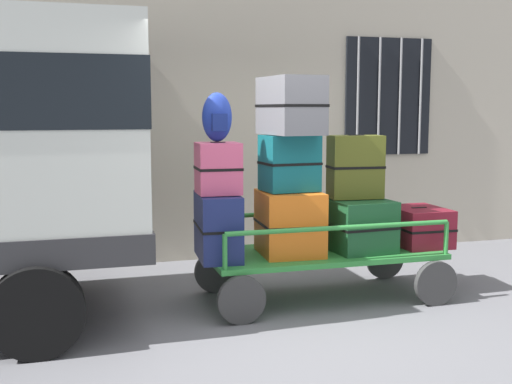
{
  "coord_description": "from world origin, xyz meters",
  "views": [
    {
      "loc": [
        -1.82,
        -5.15,
        1.84
      ],
      "look_at": [
        -0.16,
        0.52,
        1.08
      ],
      "focal_mm": 45.08,
      "sensor_mm": 36.0,
      "label": 1
    }
  ],
  "objects_px": {
    "suitcase_center_middle": "(355,167)",
    "suitcase_midright_bottom": "(418,226)",
    "suitcase_midleft_middle": "(289,163)",
    "backpack": "(217,117)",
    "suitcase_center_bottom": "(354,223)",
    "suitcase_left_bottom": "(218,226)",
    "suitcase_midleft_bottom": "(290,223)",
    "luggage_cart": "(322,260)",
    "suitcase_midleft_top": "(291,106)",
    "suitcase_left_middle": "(218,168)"
  },
  "relations": [
    {
      "from": "luggage_cart",
      "to": "suitcase_left_middle",
      "type": "bearing_deg",
      "value": -177.85
    },
    {
      "from": "suitcase_midleft_middle",
      "to": "suitcase_left_bottom",
      "type": "bearing_deg",
      "value": -179.75
    },
    {
      "from": "suitcase_midleft_middle",
      "to": "suitcase_midright_bottom",
      "type": "distance_m",
      "value": 1.54
    },
    {
      "from": "suitcase_midleft_bottom",
      "to": "suitcase_midleft_middle",
      "type": "xyz_separation_m",
      "value": [
        0.0,
        0.02,
        0.57
      ]
    },
    {
      "from": "luggage_cart",
      "to": "suitcase_center_bottom",
      "type": "height_order",
      "value": "suitcase_center_bottom"
    },
    {
      "from": "suitcase_midleft_bottom",
      "to": "suitcase_center_middle",
      "type": "relative_size",
      "value": 1.06
    },
    {
      "from": "suitcase_left_bottom",
      "to": "suitcase_midleft_middle",
      "type": "distance_m",
      "value": 0.89
    },
    {
      "from": "suitcase_left_middle",
      "to": "suitcase_midleft_top",
      "type": "distance_m",
      "value": 0.89
    },
    {
      "from": "suitcase_center_bottom",
      "to": "luggage_cart",
      "type": "bearing_deg",
      "value": -175.49
    },
    {
      "from": "luggage_cart",
      "to": "suitcase_left_middle",
      "type": "xyz_separation_m",
      "value": [
        -1.04,
        -0.04,
        0.93
      ]
    },
    {
      "from": "suitcase_midleft_top",
      "to": "suitcase_center_middle",
      "type": "bearing_deg",
      "value": 5.01
    },
    {
      "from": "luggage_cart",
      "to": "suitcase_midleft_middle",
      "type": "height_order",
      "value": "suitcase_midleft_middle"
    },
    {
      "from": "suitcase_left_middle",
      "to": "suitcase_center_middle",
      "type": "relative_size",
      "value": 0.76
    },
    {
      "from": "suitcase_midright_bottom",
      "to": "suitcase_center_middle",
      "type": "bearing_deg",
      "value": 176.95
    },
    {
      "from": "suitcase_midleft_bottom",
      "to": "luggage_cart",
      "type": "bearing_deg",
      "value": 4.84
    },
    {
      "from": "suitcase_left_bottom",
      "to": "suitcase_midleft_middle",
      "type": "height_order",
      "value": "suitcase_midleft_middle"
    },
    {
      "from": "suitcase_left_middle",
      "to": "suitcase_midleft_middle",
      "type": "bearing_deg",
      "value": 2.36
    },
    {
      "from": "suitcase_midleft_top",
      "to": "suitcase_left_bottom",
      "type": "bearing_deg",
      "value": 178.15
    },
    {
      "from": "luggage_cart",
      "to": "backpack",
      "type": "distance_m",
      "value": 1.73
    },
    {
      "from": "suitcase_center_bottom",
      "to": "suitcase_midright_bottom",
      "type": "height_order",
      "value": "suitcase_center_bottom"
    },
    {
      "from": "suitcase_midleft_middle",
      "to": "luggage_cart",
      "type": "bearing_deg",
      "value": 1.72
    },
    {
      "from": "suitcase_left_bottom",
      "to": "backpack",
      "type": "bearing_deg",
      "value": -88.6
    },
    {
      "from": "suitcase_left_bottom",
      "to": "suitcase_midleft_bottom",
      "type": "height_order",
      "value": "suitcase_left_bottom"
    },
    {
      "from": "suitcase_center_bottom",
      "to": "suitcase_center_middle",
      "type": "distance_m",
      "value": 0.56
    },
    {
      "from": "luggage_cart",
      "to": "suitcase_midleft_bottom",
      "type": "relative_size",
      "value": 3.56
    },
    {
      "from": "suitcase_midleft_middle",
      "to": "backpack",
      "type": "relative_size",
      "value": 1.21
    },
    {
      "from": "suitcase_midleft_top",
      "to": "suitcase_center_middle",
      "type": "distance_m",
      "value": 0.91
    },
    {
      "from": "suitcase_center_bottom",
      "to": "suitcase_center_middle",
      "type": "height_order",
      "value": "suitcase_center_middle"
    },
    {
      "from": "luggage_cart",
      "to": "suitcase_center_middle",
      "type": "xyz_separation_m",
      "value": [
        0.35,
        0.02,
        0.9
      ]
    },
    {
      "from": "luggage_cart",
      "to": "suitcase_left_bottom",
      "type": "relative_size",
      "value": 3.28
    },
    {
      "from": "suitcase_midleft_bottom",
      "to": "suitcase_midright_bottom",
      "type": "distance_m",
      "value": 1.39
    },
    {
      "from": "luggage_cart",
      "to": "suitcase_center_bottom",
      "type": "distance_m",
      "value": 0.49
    },
    {
      "from": "suitcase_center_middle",
      "to": "backpack",
      "type": "xyz_separation_m",
      "value": [
        -1.38,
        -0.04,
        0.48
      ]
    },
    {
      "from": "suitcase_left_bottom",
      "to": "suitcase_midleft_bottom",
      "type": "distance_m",
      "value": 0.69
    },
    {
      "from": "suitcase_left_bottom",
      "to": "suitcase_left_middle",
      "type": "relative_size",
      "value": 1.51
    },
    {
      "from": "suitcase_midleft_top",
      "to": "suitcase_center_bottom",
      "type": "height_order",
      "value": "suitcase_midleft_top"
    },
    {
      "from": "suitcase_midleft_bottom",
      "to": "backpack",
      "type": "bearing_deg",
      "value": 178.95
    },
    {
      "from": "suitcase_left_bottom",
      "to": "suitcase_midleft_bottom",
      "type": "bearing_deg",
      "value": -1.31
    },
    {
      "from": "suitcase_left_middle",
      "to": "luggage_cart",
      "type": "bearing_deg",
      "value": 2.15
    },
    {
      "from": "luggage_cart",
      "to": "suitcase_midleft_bottom",
      "type": "xyz_separation_m",
      "value": [
        -0.35,
        -0.03,
        0.39
      ]
    },
    {
      "from": "luggage_cart",
      "to": "suitcase_midright_bottom",
      "type": "relative_size",
      "value": 3.67
    },
    {
      "from": "suitcase_center_bottom",
      "to": "suitcase_center_middle",
      "type": "relative_size",
      "value": 1.34
    },
    {
      "from": "suitcase_center_middle",
      "to": "suitcase_midright_bottom",
      "type": "xyz_separation_m",
      "value": [
        0.69,
        -0.04,
        -0.62
      ]
    },
    {
      "from": "suitcase_midleft_top",
      "to": "suitcase_center_middle",
      "type": "relative_size",
      "value": 1.19
    },
    {
      "from": "suitcase_left_bottom",
      "to": "suitcase_center_middle",
      "type": "bearing_deg",
      "value": 1.59
    },
    {
      "from": "suitcase_left_middle",
      "to": "suitcase_center_bottom",
      "type": "height_order",
      "value": "suitcase_left_middle"
    },
    {
      "from": "luggage_cart",
      "to": "backpack",
      "type": "height_order",
      "value": "backpack"
    },
    {
      "from": "suitcase_midleft_middle",
      "to": "suitcase_center_bottom",
      "type": "bearing_deg",
      "value": 3.12
    },
    {
      "from": "suitcase_center_middle",
      "to": "suitcase_left_bottom",
      "type": "bearing_deg",
      "value": -178.41
    },
    {
      "from": "luggage_cart",
      "to": "suitcase_midright_bottom",
      "type": "distance_m",
      "value": 1.08
    }
  ]
}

